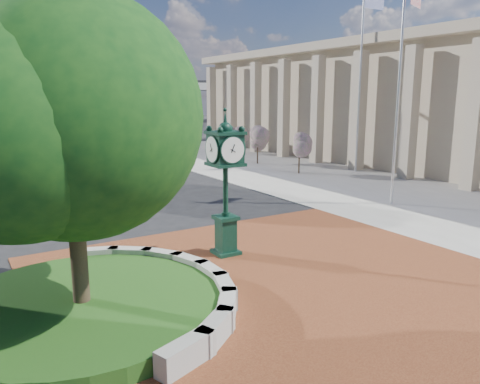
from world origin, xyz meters
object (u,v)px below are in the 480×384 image
at_px(flagpole_b, 360,78).
at_px(street_lamp_far, 28,89).
at_px(street_lamp_near, 135,82).
at_px(parked_car, 40,140).
at_px(post_clock, 225,178).
at_px(flagpole_a, 398,91).

height_order(flagpole_b, street_lamp_far, flagpole_b).
bearing_deg(street_lamp_near, parked_car, 108.49).
bearing_deg(parked_car, post_clock, -78.39).
relative_size(parked_car, street_lamp_far, 0.52).
relative_size(flagpole_a, flagpole_b, 0.85).
relative_size(parked_car, flagpole_a, 0.50).
bearing_deg(street_lamp_near, post_clock, -102.61).
xyz_separation_m(post_clock, flagpole_b, (15.23, 9.59, 3.52)).
relative_size(street_lamp_near, street_lamp_far, 1.05).
relative_size(flagpole_b, street_lamp_far, 1.24).
bearing_deg(street_lamp_far, flagpole_a, -76.04).
distance_m(parked_car, flagpole_a, 34.23).
relative_size(parked_car, flagpole_b, 0.42).
relative_size(post_clock, street_lamp_far, 0.47).
bearing_deg(post_clock, flagpole_a, 11.58).
distance_m(flagpole_a, street_lamp_far, 39.32).
bearing_deg(post_clock, flagpole_b, 32.20).
bearing_deg(street_lamp_far, flagpole_b, -63.95).
distance_m(post_clock, street_lamp_near, 21.82).
bearing_deg(street_lamp_near, flagpole_a, -75.11).
height_order(street_lamp_near, street_lamp_far, street_lamp_near).
height_order(flagpole_b, street_lamp_near, flagpole_b).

